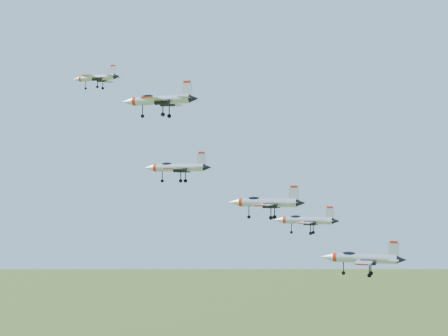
# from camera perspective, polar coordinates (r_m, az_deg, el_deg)

# --- Properties ---
(jet_lead) EXTENTS (11.38, 9.46, 3.04)m
(jet_lead) POSITION_cam_1_polar(r_m,az_deg,el_deg) (133.92, -11.65, 8.09)
(jet_lead) COLOR #B7BDC5
(jet_left_high) EXTENTS (12.54, 10.35, 3.36)m
(jet_left_high) POSITION_cam_1_polar(r_m,az_deg,el_deg) (108.29, -4.35, 0.05)
(jet_left_high) COLOR #B7BDC5
(jet_right_high) EXTENTS (12.00, 9.93, 3.21)m
(jet_right_high) POSITION_cam_1_polar(r_m,az_deg,el_deg) (90.13, -5.98, 6.21)
(jet_right_high) COLOR #B7BDC5
(jet_left_low) EXTENTS (12.20, 10.13, 3.26)m
(jet_left_low) POSITION_cam_1_polar(r_m,az_deg,el_deg) (113.91, 7.47, -4.75)
(jet_left_low) COLOR #B7BDC5
(jet_right_low) EXTENTS (12.04, 9.97, 3.22)m
(jet_right_low) POSITION_cam_1_polar(r_m,az_deg,el_deg) (93.94, 3.81, -3.15)
(jet_right_low) COLOR #B7BDC5
(jet_trail) EXTENTS (13.13, 10.86, 3.51)m
(jet_trail) POSITION_cam_1_polar(r_m,az_deg,el_deg) (99.48, 12.49, -8.04)
(jet_trail) COLOR #B7BDC5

